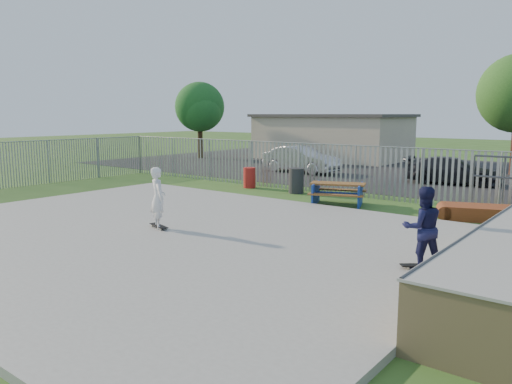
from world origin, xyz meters
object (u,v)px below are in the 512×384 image
Objects in this scene: funbox at (482,213)px; trash_bin_grey at (296,181)px; trash_bin_red at (249,178)px; car_dark at (453,171)px; car_silver at (301,159)px; skater_navy at (423,228)px; tree_left at (200,107)px; skater_white at (158,198)px; picnic_table at (338,194)px.

trash_bin_grey is (-7.35, 0.86, 0.30)m from funbox.
car_dark is (6.65, 6.64, 0.19)m from trash_bin_red.
car_silver reaches higher than trash_bin_red.
tree_left is at bearing -76.29° from skater_navy.
skater_white reaches higher than funbox.
car_silver is at bearing 128.06° from funbox.
picnic_table is 2.62× the size of trash_bin_red.
trash_bin_red is 0.54× the size of skater_white.
picnic_table is 0.97× the size of funbox.
skater_navy is at bearing -175.53° from car_dark.
skater_navy reaches higher than trash_bin_grey.
tree_left is at bearing 147.39° from trash_bin_grey.
car_dark is at bearing 44.99° from trash_bin_red.
skater_navy is at bearing -42.93° from trash_bin_grey.
funbox is 6.46m from skater_navy.
trash_bin_red is 0.16× the size of tree_left.
trash_bin_red is (-5.12, 1.38, 0.04)m from picnic_table.
car_dark is at bearing 57.65° from picnic_table.
skater_navy is (11.55, -13.36, 0.24)m from car_silver.
trash_bin_red is at bearing -75.06° from skater_navy.
trash_bin_grey is at bearing -82.68° from skater_navy.
picnic_table is 9.85m from car_silver.
trash_bin_red is at bearing -165.23° from car_silver.
skater_white is (-6.40, -7.26, 0.76)m from funbox.
picnic_table is 7.84m from skater_navy.
car_silver is 7.95m from car_dark.
car_dark is at bearing 57.77° from trash_bin_grey.
funbox is 9.85m from trash_bin_red.
car_silver is 0.79× the size of tree_left.
skater_white is at bearing -151.19° from funbox.
trash_bin_grey is 8.19m from skater_white.
skater_white is (-1.71, -6.76, 0.57)m from picnic_table.
trash_bin_grey is 0.19× the size of tree_left.
tree_left reaches higher than funbox.
car_dark reaches higher than funbox.
trash_bin_red is at bearing 155.12° from funbox.
funbox is 1.45× the size of skater_navy.
picnic_table is 1.41× the size of skater_white.
tree_left reaches higher than skater_white.
trash_bin_red is 2.46m from trash_bin_grey.
picnic_table is 3.00m from trash_bin_grey.
funbox is 2.71× the size of trash_bin_red.
trash_bin_red is 8.83m from skater_white.
skater_navy is (0.46, -6.40, 0.76)m from funbox.
skater_navy reaches higher than car_dark.
skater_white is (3.41, -8.13, 0.53)m from trash_bin_red.
trash_bin_red reaches higher than picnic_table.
trash_bin_grey is (-2.67, 1.37, 0.11)m from picnic_table.
car_silver is at bearing 121.50° from trash_bin_grey.
car_silver is 2.64× the size of skater_white.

